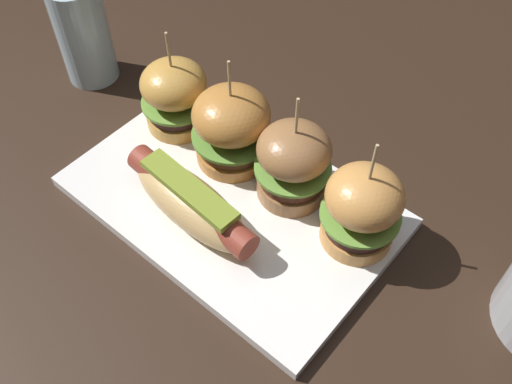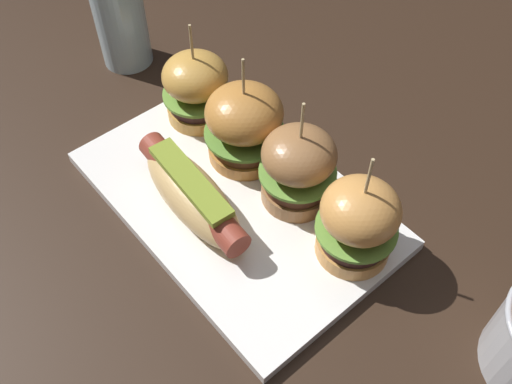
{
  "view_description": "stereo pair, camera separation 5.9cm",
  "coord_description": "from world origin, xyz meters",
  "views": [
    {
      "loc": [
        0.27,
        -0.28,
        0.52
      ],
      "look_at": [
        0.04,
        0.0,
        0.05
      ],
      "focal_mm": 39.79,
      "sensor_mm": 36.0,
      "label": 1
    },
    {
      "loc": [
        0.31,
        -0.24,
        0.52
      ],
      "look_at": [
        0.04,
        0.0,
        0.05
      ],
      "focal_mm": 39.79,
      "sensor_mm": 36.0,
      "label": 2
    }
  ],
  "objects": [
    {
      "name": "water_glass",
      "position": [
        -0.3,
        0.05,
        0.07
      ],
      "size": [
        0.07,
        0.07,
        0.14
      ],
      "primitive_type": "cylinder",
      "color": "silver",
      "rests_on": "ground"
    },
    {
      "name": "hot_dog",
      "position": [
        -0.02,
        -0.05,
        0.04
      ],
      "size": [
        0.18,
        0.07,
        0.05
      ],
      "color": "tan",
      "rests_on": "platter_main"
    },
    {
      "name": "slider_far_right",
      "position": [
        0.13,
        0.05,
        0.06
      ],
      "size": [
        0.08,
        0.08,
        0.14
      ],
      "color": "#D49149",
      "rests_on": "platter_main"
    },
    {
      "name": "platter_main",
      "position": [
        0.0,
        0.0,
        0.01
      ],
      "size": [
        0.36,
        0.23,
        0.01
      ],
      "primitive_type": "cube",
      "color": "white",
      "rests_on": "ground"
    },
    {
      "name": "slider_far_left",
      "position": [
        -0.13,
        0.05,
        0.06
      ],
      "size": [
        0.08,
        0.08,
        0.13
      ],
      "color": "gold",
      "rests_on": "platter_main"
    },
    {
      "name": "slider_center_left",
      "position": [
        -0.04,
        0.05,
        0.06
      ],
      "size": [
        0.09,
        0.09,
        0.14
      ],
      "color": "#BD7B37",
      "rests_on": "platter_main"
    },
    {
      "name": "ground_plane",
      "position": [
        0.0,
        0.0,
        0.0
      ],
      "size": [
        3.0,
        3.0,
        0.0
      ],
      "primitive_type": "plane",
      "color": "black"
    },
    {
      "name": "slider_center_right",
      "position": [
        0.04,
        0.05,
        0.06
      ],
      "size": [
        0.08,
        0.08,
        0.14
      ],
      "color": "#99683D",
      "rests_on": "platter_main"
    }
  ]
}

